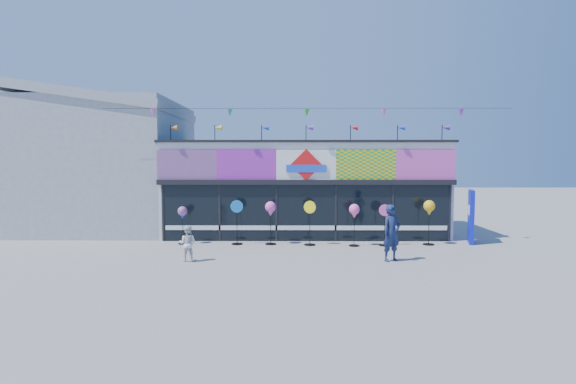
{
  "coord_description": "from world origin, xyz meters",
  "views": [
    {
      "loc": [
        -0.61,
        -14.64,
        3.26
      ],
      "look_at": [
        -0.72,
        2.0,
        2.1
      ],
      "focal_mm": 28.0,
      "sensor_mm": 36.0,
      "label": 1
    }
  ],
  "objects_px": {
    "adult_man": "(392,233)",
    "spinner_6": "(429,209)",
    "spinner_3": "(310,222)",
    "spinner_4": "(354,212)",
    "spinner_0": "(183,214)",
    "spinner_2": "(271,210)",
    "spinner_1": "(237,221)",
    "child": "(188,243)",
    "blue_sign": "(471,216)",
    "spinner_5": "(385,224)"
  },
  "relations": [
    {
      "from": "spinner_6",
      "to": "adult_man",
      "type": "distance_m",
      "value": 3.56
    },
    {
      "from": "spinner_6",
      "to": "spinner_4",
      "type": "bearing_deg",
      "value": -174.82
    },
    {
      "from": "blue_sign",
      "to": "child",
      "type": "relative_size",
      "value": 1.81
    },
    {
      "from": "blue_sign",
      "to": "spinner_3",
      "type": "bearing_deg",
      "value": -158.94
    },
    {
      "from": "adult_man",
      "to": "spinner_6",
      "type": "bearing_deg",
      "value": 25.98
    },
    {
      "from": "spinner_2",
      "to": "spinner_3",
      "type": "xyz_separation_m",
      "value": [
        1.52,
        -0.15,
        -0.44
      ]
    },
    {
      "from": "spinner_2",
      "to": "spinner_5",
      "type": "height_order",
      "value": "spinner_2"
    },
    {
      "from": "spinner_2",
      "to": "spinner_0",
      "type": "bearing_deg",
      "value": 178.8
    },
    {
      "from": "spinner_2",
      "to": "spinner_1",
      "type": "bearing_deg",
      "value": 179.52
    },
    {
      "from": "spinner_1",
      "to": "spinner_5",
      "type": "relative_size",
      "value": 1.09
    },
    {
      "from": "spinner_6",
      "to": "spinner_1",
      "type": "bearing_deg",
      "value": 179.59
    },
    {
      "from": "blue_sign",
      "to": "spinner_0",
      "type": "xyz_separation_m",
      "value": [
        -11.38,
        -0.31,
        0.13
      ]
    },
    {
      "from": "spinner_1",
      "to": "spinner_2",
      "type": "relative_size",
      "value": 1.02
    },
    {
      "from": "spinner_1",
      "to": "child",
      "type": "height_order",
      "value": "spinner_1"
    },
    {
      "from": "spinner_3",
      "to": "spinner_4",
      "type": "relative_size",
      "value": 1.06
    },
    {
      "from": "blue_sign",
      "to": "adult_man",
      "type": "distance_m",
      "value": 5.07
    },
    {
      "from": "spinner_3",
      "to": "adult_man",
      "type": "xyz_separation_m",
      "value": [
        2.54,
        -2.75,
        0.01
      ]
    },
    {
      "from": "blue_sign",
      "to": "child",
      "type": "distance_m",
      "value": 11.02
    },
    {
      "from": "spinner_2",
      "to": "spinner_3",
      "type": "distance_m",
      "value": 1.59
    },
    {
      "from": "child",
      "to": "spinner_0",
      "type": "bearing_deg",
      "value": -65.64
    },
    {
      "from": "spinner_2",
      "to": "spinner_6",
      "type": "distance_m",
      "value": 6.14
    },
    {
      "from": "spinner_2",
      "to": "child",
      "type": "distance_m",
      "value": 3.98
    },
    {
      "from": "spinner_0",
      "to": "spinner_2",
      "type": "xyz_separation_m",
      "value": [
        3.45,
        -0.07,
        0.16
      ]
    },
    {
      "from": "spinner_4",
      "to": "spinner_3",
      "type": "bearing_deg",
      "value": 174.48
    },
    {
      "from": "spinner_1",
      "to": "adult_man",
      "type": "xyz_separation_m",
      "value": [
        5.38,
        -2.9,
        0.01
      ]
    },
    {
      "from": "blue_sign",
      "to": "spinner_5",
      "type": "xyz_separation_m",
      "value": [
        -3.54,
        -0.62,
        -0.21
      ]
    },
    {
      "from": "spinner_0",
      "to": "spinner_4",
      "type": "bearing_deg",
      "value": -3.27
    },
    {
      "from": "spinner_1",
      "to": "spinner_5",
      "type": "bearing_deg",
      "value": -2.51
    },
    {
      "from": "spinner_2",
      "to": "child",
      "type": "height_order",
      "value": "spinner_2"
    },
    {
      "from": "blue_sign",
      "to": "spinner_5",
      "type": "height_order",
      "value": "blue_sign"
    },
    {
      "from": "spinner_2",
      "to": "child",
      "type": "relative_size",
      "value": 1.46
    },
    {
      "from": "spinner_0",
      "to": "spinner_3",
      "type": "height_order",
      "value": "spinner_3"
    },
    {
      "from": "spinner_4",
      "to": "spinner_0",
      "type": "bearing_deg",
      "value": 176.73
    },
    {
      "from": "spinner_1",
      "to": "spinner_3",
      "type": "xyz_separation_m",
      "value": [
        2.84,
        -0.16,
        -0.0
      ]
    },
    {
      "from": "spinner_3",
      "to": "spinner_6",
      "type": "distance_m",
      "value": 4.65
    },
    {
      "from": "spinner_1",
      "to": "spinner_3",
      "type": "height_order",
      "value": "spinner_1"
    },
    {
      "from": "spinner_0",
      "to": "spinner_6",
      "type": "bearing_deg",
      "value": -0.69
    },
    {
      "from": "spinner_5",
      "to": "spinner_4",
      "type": "bearing_deg",
      "value": -176.62
    },
    {
      "from": "spinner_0",
      "to": "spinner_2",
      "type": "distance_m",
      "value": 3.45
    },
    {
      "from": "spinner_4",
      "to": "child",
      "type": "bearing_deg",
      "value": -155.46
    },
    {
      "from": "adult_man",
      "to": "spinner_2",
      "type": "bearing_deg",
      "value": 116.69
    },
    {
      "from": "adult_man",
      "to": "child",
      "type": "distance_m",
      "value": 6.63
    },
    {
      "from": "child",
      "to": "spinner_3",
      "type": "bearing_deg",
      "value": -137.59
    },
    {
      "from": "spinner_3",
      "to": "spinner_4",
      "type": "height_order",
      "value": "spinner_3"
    },
    {
      "from": "blue_sign",
      "to": "child",
      "type": "bearing_deg",
      "value": -146.05
    },
    {
      "from": "adult_man",
      "to": "child",
      "type": "height_order",
      "value": "adult_man"
    },
    {
      "from": "blue_sign",
      "to": "spinner_6",
      "type": "bearing_deg",
      "value": -150.31
    },
    {
      "from": "spinner_4",
      "to": "adult_man",
      "type": "height_order",
      "value": "adult_man"
    },
    {
      "from": "spinner_3",
      "to": "spinner_5",
      "type": "height_order",
      "value": "spinner_3"
    },
    {
      "from": "spinner_1",
      "to": "adult_man",
      "type": "height_order",
      "value": "adult_man"
    }
  ]
}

